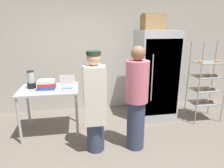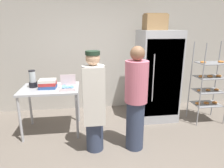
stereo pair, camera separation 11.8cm
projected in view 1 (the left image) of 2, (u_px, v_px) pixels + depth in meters
name	position (u px, v px, depth m)	size (l,w,h in m)	color
ground_plane	(133.00, 165.00, 2.88)	(14.00, 14.00, 0.00)	#6B6056
back_wall	(109.00, 49.00, 4.67)	(6.40, 0.12, 2.83)	#B7B2A8
refrigerator	(155.00, 75.00, 4.22)	(0.79, 0.78, 1.86)	#ADAFB5
baking_rack	(206.00, 83.00, 4.12)	(0.61, 0.44, 1.64)	#93969B
prep_counter	(49.00, 94.00, 3.59)	(1.02, 0.75, 0.86)	#ADAFB5
donut_box	(67.00, 88.00, 3.43)	(0.27, 0.21, 0.25)	silver
blender_pitcher	(31.00, 80.00, 3.54)	(0.15, 0.15, 0.31)	black
binder_stack	(47.00, 84.00, 3.50)	(0.30, 0.24, 0.16)	#2D5193
cardboard_storage_box	(153.00, 22.00, 3.98)	(0.43, 0.36, 0.32)	#937047
person_baker	(95.00, 101.00, 3.02)	(0.34, 0.35, 1.59)	#333D56
person_customer	(137.00, 99.00, 3.09)	(0.35, 0.35, 1.66)	#333D56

